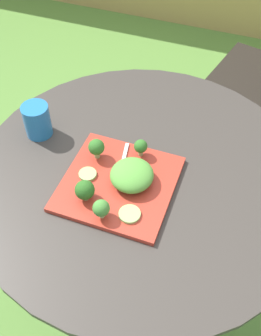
{
  "coord_description": "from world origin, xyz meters",
  "views": [
    {
      "loc": [
        0.22,
        -0.69,
        1.56
      ],
      "look_at": [
        -0.02,
        -0.04,
        0.74
      ],
      "focal_mm": 43.03,
      "sensor_mm": 36.0,
      "label": 1
    }
  ],
  "objects": [
    {
      "name": "ground_plane",
      "position": [
        0.0,
        0.0,
        0.0
      ],
      "size": [
        12.0,
        12.0,
        0.0
      ],
      "primitive_type": "plane",
      "color": "#568438"
    },
    {
      "name": "patio_table",
      "position": [
        0.0,
        0.0,
        0.46
      ],
      "size": [
        0.94,
        0.94,
        0.7
      ],
      "color": "#38332D",
      "rests_on": "ground_plane"
    },
    {
      "name": "salad_plate",
      "position": [
        -0.04,
        -0.07,
        0.71
      ],
      "size": [
        0.29,
        0.29,
        0.01
      ],
      "primitive_type": "cube",
      "color": "#AD3323",
      "rests_on": "patio_table"
    },
    {
      "name": "drinking_glass",
      "position": [
        -0.34,
        0.03,
        0.75
      ],
      "size": [
        0.08,
        0.08,
        0.1
      ],
      "color": "#236BA8",
      "rests_on": "patio_table"
    },
    {
      "name": "fork",
      "position": [
        -0.05,
        -0.02,
        0.72
      ],
      "size": [
        0.04,
        0.15,
        0.0
      ],
      "color": "silver",
      "rests_on": "salad_plate"
    },
    {
      "name": "lettuce_mound",
      "position": [
        -0.01,
        -0.06,
        0.74
      ],
      "size": [
        0.12,
        0.12,
        0.05
      ],
      "primitive_type": "ellipsoid",
      "color": "#519338",
      "rests_on": "salad_plate"
    },
    {
      "name": "broccoli_floret_0",
      "position": [
        -0.1,
        -0.15,
        0.75
      ],
      "size": [
        0.05,
        0.05,
        0.06
      ],
      "color": "#99B770",
      "rests_on": "salad_plate"
    },
    {
      "name": "broccoli_floret_1",
      "position": [
        -0.13,
        -0.01,
        0.75
      ],
      "size": [
        0.05,
        0.05,
        0.06
      ],
      "color": "#99B770",
      "rests_on": "salad_plate"
    },
    {
      "name": "broccoli_floret_2",
      "position": [
        -0.04,
        -0.19,
        0.75
      ],
      "size": [
        0.04,
        0.04,
        0.06
      ],
      "color": "#99B770",
      "rests_on": "salad_plate"
    },
    {
      "name": "broccoli_floret_3",
      "position": [
        -0.02,
        0.04,
        0.75
      ],
      "size": [
        0.04,
        0.04,
        0.05
      ],
      "color": "#99B770",
      "rests_on": "salad_plate"
    },
    {
      "name": "cucumber_slice_0",
      "position": [
        0.02,
        -0.16,
        0.72
      ],
      "size": [
        0.06,
        0.06,
        0.01
      ],
      "primitive_type": "cylinder",
      "color": "#8EB766",
      "rests_on": "salad_plate"
    },
    {
      "name": "cucumber_slice_1",
      "position": [
        -0.13,
        -0.08,
        0.72
      ],
      "size": [
        0.05,
        0.05,
        0.01
      ],
      "primitive_type": "cylinder",
      "color": "#8EB766",
      "rests_on": "salad_plate"
    }
  ]
}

